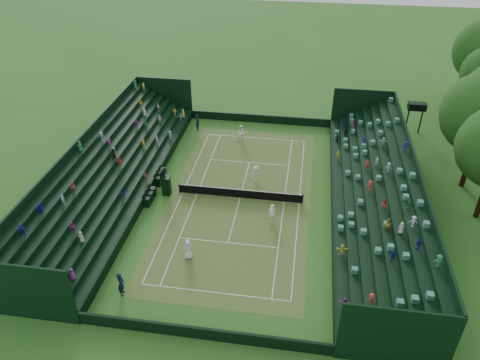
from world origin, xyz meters
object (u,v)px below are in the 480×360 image
(player_near_west, at_px, (188,249))
(player_near_east, at_px, (272,213))
(player_far_west, at_px, (242,133))
(player_far_east, at_px, (256,173))
(umpire_chair, at_px, (166,183))
(tennis_net, at_px, (240,193))

(player_near_west, height_order, player_near_east, player_near_east)
(player_far_west, xyz_separation_m, player_far_east, (2.60, -7.74, -0.16))
(player_near_west, xyz_separation_m, player_far_west, (1.24, 19.49, 0.10))
(player_near_west, xyz_separation_m, player_near_east, (5.99, 5.51, 0.05))
(player_near_east, relative_size, player_far_east, 1.12)
(umpire_chair, xyz_separation_m, player_far_east, (8.00, 3.54, -0.39))
(player_near_east, bearing_deg, tennis_net, -68.52)
(player_far_west, bearing_deg, player_near_east, -80.47)
(tennis_net, distance_m, player_near_east, 4.49)
(player_far_west, bearing_deg, umpire_chair, -124.81)
(umpire_chair, distance_m, player_far_west, 12.51)
(tennis_net, bearing_deg, umpire_chair, -176.74)
(tennis_net, relative_size, player_near_east, 6.27)
(tennis_net, relative_size, player_near_west, 6.62)
(player_near_east, relative_size, player_far_west, 0.94)
(tennis_net, height_order, player_near_west, player_near_west)
(umpire_chair, relative_size, player_near_west, 1.63)
(tennis_net, height_order, player_far_east, player_far_east)
(player_near_west, distance_m, player_far_east, 12.36)
(tennis_net, bearing_deg, player_far_west, 97.88)
(player_near_west, distance_m, player_near_east, 8.14)
(tennis_net, xyz_separation_m, umpire_chair, (-6.91, -0.39, 0.70))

